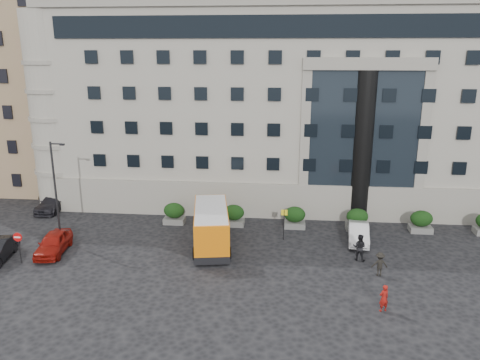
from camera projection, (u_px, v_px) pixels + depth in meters
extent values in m
plane|color=black|center=(205.00, 265.00, 32.92)|extent=(120.00, 120.00, 0.00)
cube|color=#9C978A|center=(291.00, 103.00, 51.02)|extent=(44.00, 24.00, 18.00)
cylinder|color=black|center=(362.00, 148.00, 39.93)|extent=(1.80, 1.80, 13.00)
cube|color=#907854|center=(19.00, 93.00, 51.62)|extent=(14.00, 14.00, 20.00)
cube|color=#83634C|center=(66.00, 75.00, 68.88)|extent=(13.00, 13.00, 22.00)
cube|color=#5D5D5B|center=(174.00, 220.00, 40.70)|extent=(1.80, 1.20, 0.50)
ellipsoid|color=black|center=(174.00, 210.00, 40.45)|extent=(1.80, 1.26, 1.34)
cube|color=#5D5D5B|center=(234.00, 222.00, 40.22)|extent=(1.80, 1.20, 0.50)
ellipsoid|color=black|center=(234.00, 212.00, 39.97)|extent=(1.80, 1.26, 1.34)
cube|color=#5D5D5B|center=(294.00, 225.00, 39.74)|extent=(1.80, 1.20, 0.50)
ellipsoid|color=black|center=(295.00, 214.00, 39.49)|extent=(1.80, 1.26, 1.34)
cube|color=#5D5D5B|center=(357.00, 227.00, 39.25)|extent=(1.80, 1.20, 0.50)
ellipsoid|color=black|center=(357.00, 216.00, 39.01)|extent=(1.80, 1.26, 1.34)
cube|color=#5D5D5B|center=(420.00, 229.00, 38.77)|extent=(1.80, 1.20, 0.50)
ellipsoid|color=black|center=(422.00, 219.00, 38.52)|extent=(1.80, 1.26, 1.34)
cylinder|color=#262628|center=(56.00, 193.00, 35.83)|extent=(0.16, 0.16, 8.00)
cylinder|color=#262628|center=(56.00, 144.00, 34.75)|extent=(0.90, 0.12, 0.12)
cube|color=black|center=(62.00, 145.00, 34.72)|extent=(0.35, 0.18, 0.14)
cylinder|color=#262628|center=(284.00, 225.00, 36.87)|extent=(0.08, 0.08, 2.50)
cube|color=yellow|center=(284.00, 213.00, 36.58)|extent=(0.50, 0.06, 0.45)
cylinder|color=#262628|center=(20.00, 249.00, 32.87)|extent=(0.08, 0.08, 2.20)
cylinder|color=red|center=(18.00, 237.00, 32.57)|extent=(0.64, 0.05, 0.64)
cube|color=white|center=(17.00, 237.00, 32.53)|extent=(0.45, 0.04, 0.10)
cube|color=orange|center=(211.00, 224.00, 35.56)|extent=(3.67, 7.56, 2.45)
cube|color=black|center=(211.00, 241.00, 35.92)|extent=(3.71, 7.61, 0.55)
cube|color=black|center=(211.00, 221.00, 35.50)|extent=(3.46, 6.00, 1.09)
cube|color=silver|center=(211.00, 210.00, 35.24)|extent=(3.48, 7.18, 0.18)
cylinder|color=black|center=(195.00, 254.00, 33.61)|extent=(0.43, 0.93, 0.90)
cylinder|color=black|center=(229.00, 253.00, 33.78)|extent=(0.43, 0.93, 0.90)
cylinder|color=black|center=(196.00, 230.00, 38.06)|extent=(0.43, 0.93, 0.90)
cylinder|color=black|center=(226.00, 229.00, 38.23)|extent=(0.43, 0.93, 0.90)
cube|color=maroon|center=(119.00, 176.00, 50.46)|extent=(2.29, 3.40, 2.28)
cube|color=maroon|center=(110.00, 185.00, 48.30)|extent=(2.09, 1.58, 1.55)
cube|color=black|center=(107.00, 184.00, 47.61)|extent=(1.73, 0.22, 0.73)
cylinder|color=black|center=(102.00, 191.00, 48.72)|extent=(0.28, 0.78, 0.76)
cylinder|color=black|center=(120.00, 192.00, 48.42)|extent=(0.28, 0.78, 0.76)
cylinder|color=black|center=(114.00, 183.00, 51.58)|extent=(0.28, 0.78, 0.76)
cylinder|color=black|center=(131.00, 184.00, 51.28)|extent=(0.28, 0.78, 0.76)
imported|color=maroon|center=(54.00, 243.00, 34.65)|extent=(2.37, 4.68, 1.53)
imported|color=black|center=(54.00, 203.00, 43.97)|extent=(2.05, 4.96, 1.43)
imported|color=black|center=(62.00, 191.00, 47.52)|extent=(3.32, 5.83, 1.53)
imported|color=silver|center=(359.00, 233.00, 36.67)|extent=(1.97, 4.48, 1.43)
imported|color=maroon|center=(384.00, 298.00, 26.86)|extent=(0.72, 0.61, 1.67)
imported|color=black|center=(359.00, 247.00, 33.40)|extent=(1.15, 1.03, 1.96)
imported|color=black|center=(380.00, 264.00, 31.12)|extent=(1.10, 0.66, 1.66)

